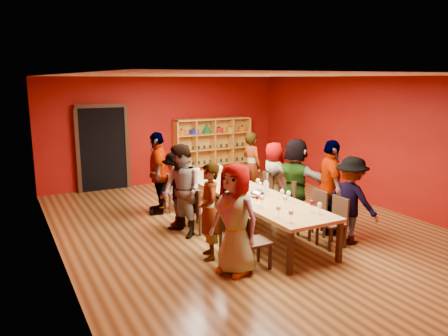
{
  "coord_description": "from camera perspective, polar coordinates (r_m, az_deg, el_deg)",
  "views": [
    {
      "loc": [
        -4.28,
        -7.21,
        2.94
      ],
      "look_at": [
        -0.21,
        0.51,
        1.15
      ],
      "focal_mm": 35.0,
      "sensor_mm": 36.0,
      "label": 1
    }
  ],
  "objects": [
    {
      "name": "wine_glass_11",
      "position": [
        8.62,
        0.89,
        -2.07
      ],
      "size": [
        0.09,
        0.09,
        0.22
      ],
      "color": "silver",
      "rests_on": "tasting_table"
    },
    {
      "name": "person_right_4",
      "position": [
        10.74,
        3.64,
        0.28
      ],
      "size": [
        0.53,
        0.67,
        1.67
      ],
      "primitive_type": "imported",
      "rotation": [
        0.0,
        0.0,
        1.72
      ],
      "color": "silver",
      "rests_on": "ground"
    },
    {
      "name": "wine_glass_2",
      "position": [
        9.72,
        -2.3,
        -0.65
      ],
      "size": [
        0.07,
        0.07,
        0.18
      ],
      "color": "silver",
      "rests_on": "tasting_table"
    },
    {
      "name": "person_right_2",
      "position": [
        9.21,
        9.32,
        -1.54
      ],
      "size": [
        1.08,
        1.67,
        1.75
      ],
      "primitive_type": "imported",
      "rotation": [
        0.0,
        0.0,
        1.99
      ],
      "color": "#15173B",
      "rests_on": "ground"
    },
    {
      "name": "wine_glass_4",
      "position": [
        8.01,
        8.43,
        -3.32
      ],
      "size": [
        0.08,
        0.08,
        0.2
      ],
      "color": "silver",
      "rests_on": "tasting_table"
    },
    {
      "name": "wine_glass_19",
      "position": [
        8.36,
        1.41,
        -2.46
      ],
      "size": [
        0.09,
        0.09,
        0.22
      ],
      "color": "silver",
      "rests_on": "tasting_table"
    },
    {
      "name": "chair_person_left_1",
      "position": [
        7.46,
        0.75,
        -7.54
      ],
      "size": [
        0.42,
        0.42,
        0.89
      ],
      "color": "black",
      "rests_on": "ground"
    },
    {
      "name": "wine_glass_14",
      "position": [
        9.55,
        2.0,
        -0.86
      ],
      "size": [
        0.07,
        0.07,
        0.18
      ],
      "color": "silver",
      "rests_on": "tasting_table"
    },
    {
      "name": "chair_person_right_4",
      "position": [
        10.66,
        2.19,
        -1.68
      ],
      "size": [
        0.42,
        0.42,
        0.89
      ],
      "color": "black",
      "rests_on": "ground"
    },
    {
      "name": "person_left_4",
      "position": [
        9.71,
        -8.63,
        -0.63
      ],
      "size": [
        0.8,
        1.16,
        1.82
      ],
      "primitive_type": "imported",
      "rotation": [
        0.0,
        0.0,
        -1.9
      ],
      "color": "#5A7ABA",
      "rests_on": "ground"
    },
    {
      "name": "chair_person_right_3",
      "position": [
        9.8,
        5.25,
        -2.91
      ],
      "size": [
        0.42,
        0.42,
        0.89
      ],
      "color": "black",
      "rests_on": "ground"
    },
    {
      "name": "chair_person_right_1",
      "position": [
        8.43,
        11.81,
        -5.53
      ],
      "size": [
        0.42,
        0.42,
        0.89
      ],
      "color": "black",
      "rests_on": "ground"
    },
    {
      "name": "wine_glass_20",
      "position": [
        8.98,
        2.2,
        -1.51
      ],
      "size": [
        0.09,
        0.09,
        0.22
      ],
      "color": "silver",
      "rests_on": "tasting_table"
    },
    {
      "name": "chair_person_right_0",
      "position": [
        8.03,
        14.32,
        -6.51
      ],
      "size": [
        0.42,
        0.42,
        0.89
      ],
      "color": "black",
      "rests_on": "ground"
    },
    {
      "name": "wine_glass_8",
      "position": [
        8.7,
        4.78,
        -2.17
      ],
      "size": [
        0.07,
        0.07,
        0.18
      ],
      "color": "silver",
      "rests_on": "tasting_table"
    },
    {
      "name": "wine_glass_7",
      "position": [
        8.09,
        7.61,
        -3.15
      ],
      "size": [
        0.08,
        0.08,
        0.2
      ],
      "color": "silver",
      "rests_on": "tasting_table"
    },
    {
      "name": "room_shell",
      "position": [
        8.51,
        2.88,
        1.83
      ],
      "size": [
        7.1,
        9.1,
        3.04
      ],
      "color": "#503115",
      "rests_on": "ground"
    },
    {
      "name": "person_right_0",
      "position": [
        8.18,
        16.26,
        -4.08
      ],
      "size": [
        0.67,
        1.1,
        1.59
      ],
      "primitive_type": "imported",
      "rotation": [
        0.0,
        0.0,
        1.83
      ],
      "color": "silver",
      "rests_on": "ground"
    },
    {
      "name": "doorway",
      "position": [
        12.05,
        -15.58,
        2.48
      ],
      "size": [
        1.4,
        0.17,
        2.3
      ],
      "color": "black",
      "rests_on": "ground"
    },
    {
      "name": "spittoon_bowl",
      "position": [
        8.27,
        4.37,
        -3.35
      ],
      "size": [
        0.27,
        0.27,
        0.15
      ],
      "primitive_type": "ellipsoid",
      "color": "silver",
      "rests_on": "tasting_table"
    },
    {
      "name": "tasting_table",
      "position": [
        8.68,
        2.83,
        -3.39
      ],
      "size": [
        1.1,
        4.5,
        0.75
      ],
      "color": "#B2854A",
      "rests_on": "ground"
    },
    {
      "name": "wine_glass_21",
      "position": [
        9.33,
        -1.68,
        -1.15
      ],
      "size": [
        0.07,
        0.07,
        0.18
      ],
      "color": "silver",
      "rests_on": "tasting_table"
    },
    {
      "name": "wine_glass_12",
      "position": [
        10.16,
        -0.43,
        0.03
      ],
      "size": [
        0.09,
        0.09,
        0.21
      ],
      "color": "silver",
      "rests_on": "tasting_table"
    },
    {
      "name": "wine_glass_17",
      "position": [
        10.15,
        -4.45,
        0.0
      ],
      "size": [
        0.09,
        0.09,
        0.22
      ],
      "color": "silver",
      "rests_on": "tasting_table"
    },
    {
      "name": "carafe_b",
      "position": [
        8.4,
        5.52,
        -2.68
      ],
      "size": [
        0.14,
        0.14,
        0.28
      ],
      "color": "silver",
      "rests_on": "tasting_table"
    },
    {
      "name": "wine_glass_5",
      "position": [
        7.35,
        12.38,
        -4.81
      ],
      "size": [
        0.08,
        0.08,
        0.21
      ],
      "color": "silver",
      "rests_on": "tasting_table"
    },
    {
      "name": "person_left_1",
      "position": [
        7.2,
        -1.95,
        -5.66
      ],
      "size": [
        0.58,
        0.69,
        1.61
      ],
      "primitive_type": "imported",
      "rotation": [
        0.0,
        0.0,
        -1.86
      ],
      "color": "white",
      "rests_on": "ground"
    },
    {
      "name": "wine_bottle",
      "position": [
        9.96,
        -1.0,
        -0.42
      ],
      "size": [
        0.09,
        0.09,
        0.31
      ],
      "color": "#133516",
      "rests_on": "tasting_table"
    },
    {
      "name": "wine_glass_16",
      "position": [
        9.18,
        -1.63,
        -1.39
      ],
      "size": [
        0.07,
        0.07,
        0.18
      ],
      "color": "silver",
      "rests_on": "tasting_table"
    },
    {
      "name": "wine_glass_23",
      "position": [
        6.86,
        8.75,
        -5.85
      ],
      "size": [
        0.08,
        0.08,
        0.21
      ],
      "color": "silver",
      "rests_on": "tasting_table"
    },
    {
      "name": "chair_person_left_2",
      "position": [
        8.47,
        -3.08,
        -5.21
      ],
      "size": [
        0.42,
        0.42,
        0.89
      ],
      "color": "black",
      "rests_on": "ground"
    },
    {
      "name": "wine_glass_10",
      "position": [
        10.47,
        -0.78,
        0.28
      ],
      "size": [
        0.08,
        0.08,
        0.19
      ],
      "color": "silver",
      "rests_on": "tasting_table"
    },
    {
      "name": "person_right_1",
      "position": [
        8.53,
        13.69,
        -2.49
      ],
      "size": [
        0.87,
        1.18,
        1.83
      ],
      "primitive_type": "imported",
      "rotation": [
        0.0,
        0.0,
        1.17
      ],
      "color": "silver",
      "rests_on": "ground"
    },
    {
      "name": "wine_glass_22",
      "position": [
        9.57,
        1.27,
        -0.76
      ],
      "size": [
        0.08,
        0.08,
        0.2
      ],
      "color": "silver",
      "rests_on": "tasting_table"
    },
    {
      "name": "carafe_a",
      "position": [
        8.58,
        1.32,
        -2.42
      ],
      "size": [
        0.11,
        0.11,
        0.25
      ],
      "color": "silver",
      "rests_on": "tasting_table"
    },
    {
      "name": "wine_glass_18",
      "position": [
        8.84,
        4.47,
        -1.73
      ],
      "size": [
        0.09,
        0.09,
        0.22
      ],
      "color": "silver",
      "rests_on": "tasting_table"
    },
    {
      "name": "shelving_unit",
      "position": [
        13.0,
        -1.54,
        2.93
      ],
      "size": [
        2.4,
        0.4,
        1.8
      ],
      "color": "gold",
      "rests_on": "ground"
    },
    {
      "name": "wine_glass_9",
      "position": [
        7.08,
        7.14,
        -5.27
      ],
      "size": [
        0.08,
        0.08,
        0.21
      ],
      "color": "silver",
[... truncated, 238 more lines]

